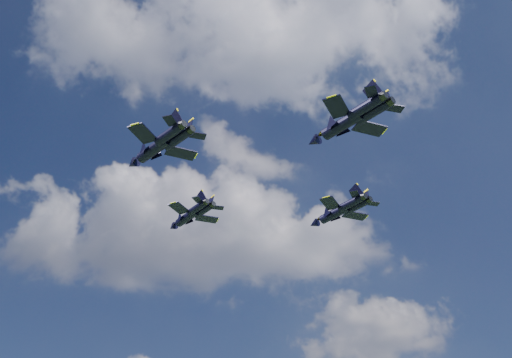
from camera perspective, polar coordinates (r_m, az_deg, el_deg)
The scene contains 4 objects.
jet_lead at distance 118.65m, azimuth -6.22°, elevation -3.45°, with size 11.68×12.27×3.26m.
jet_left at distance 97.07m, azimuth -9.21°, elevation 2.56°, with size 13.81×13.22×3.68m.
jet_right at distance 117.58m, azimuth 6.86°, elevation -3.11°, with size 12.94×13.09×3.54m.
jet_slot at distance 94.12m, azimuth 7.47°, elevation 4.74°, with size 14.14×13.98×3.82m.
Camera 1 is at (-2.58, -80.09, 3.53)m, focal length 45.00 mm.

